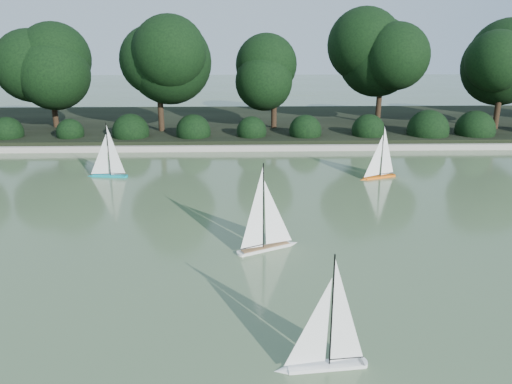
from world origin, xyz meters
TOP-DOWN VIEW (x-y plane):
  - ground at (0.00, 0.00)m, footprint 80.00×80.00m
  - pond_coping at (0.00, 9.00)m, footprint 40.00×0.35m
  - far_bank at (0.00, 13.00)m, footprint 40.00×8.00m
  - tree_line at (1.23, 11.44)m, footprint 26.31×3.93m
  - shrub_hedge at (0.00, 9.90)m, footprint 29.10×1.10m
  - sailboat_white_a at (0.66, -1.94)m, footprint 1.08×0.27m
  - sailboat_white_b at (0.30, 1.33)m, footprint 1.14×0.69m
  - sailboat_orange at (3.31, 5.69)m, footprint 1.06×0.54m
  - sailboat_teal at (-3.74, 6.04)m, footprint 1.11×0.31m

SIDE VIEW (x-z plane):
  - ground at x=0.00m, z-range 0.00..0.00m
  - pond_coping at x=0.00m, z-range 0.00..0.18m
  - far_bank at x=0.00m, z-range 0.00..0.30m
  - sailboat_white_a at x=0.66m, z-range -0.50..0.97m
  - sailboat_orange at x=3.31m, z-range -0.51..0.98m
  - sailboat_teal at x=-3.74m, z-range -0.52..0.99m
  - sailboat_white_b at x=0.30m, z-range -0.57..1.08m
  - shrub_hedge at x=0.00m, z-range -0.10..1.00m
  - tree_line at x=1.23m, z-range 0.45..4.83m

